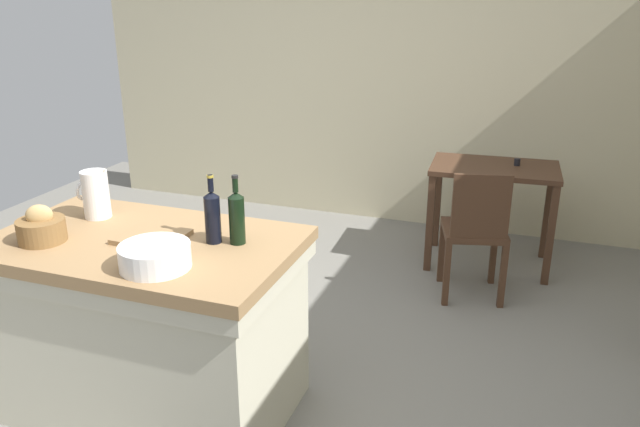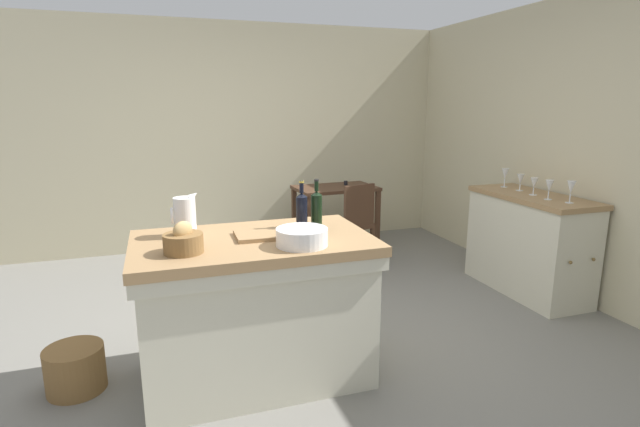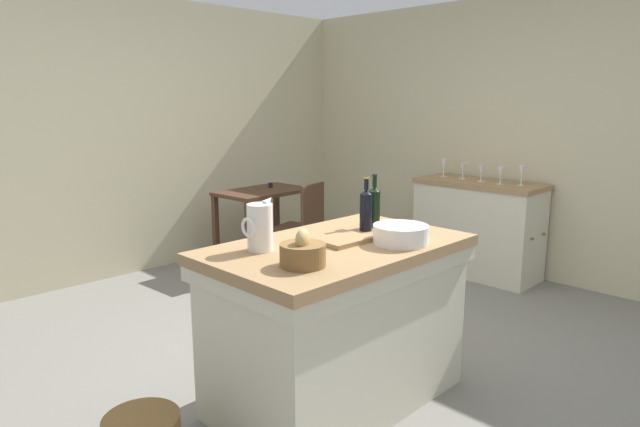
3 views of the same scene
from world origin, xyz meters
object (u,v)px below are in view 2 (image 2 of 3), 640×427
island_table (255,303)px  wine_glass_left (549,186)px  bread_basket (183,242)px  wine_glass_far_right (505,174)px  writing_desk (335,198)px  wash_bowl (302,237)px  wine_glass_right (521,179)px  wine_glass_middle (534,183)px  wicker_hamper (75,369)px  cutting_board (260,235)px  wooden_chair (352,223)px  wine_bottle_amber (302,211)px  wine_glass_far_left (571,188)px  pitcher (185,216)px  wine_bottle_dark (317,209)px  side_cabinet (529,243)px

island_table → wine_glass_left: size_ratio=8.51×
bread_basket → wine_glass_far_right: wine_glass_far_right is taller
writing_desk → wash_bowl: bearing=-114.2°
writing_desk → wine_glass_far_right: 1.83m
island_table → wine_glass_right: 2.82m
wine_glass_right → wine_glass_middle: bearing=-100.1°
writing_desk → bread_basket: bread_basket is taller
writing_desk → wicker_hamper: (-2.45, -2.13, -0.51)m
writing_desk → wash_bowl: size_ratio=3.16×
wine_glass_middle → wine_glass_left: bearing=-98.3°
cutting_board → wine_glass_far_right: bearing=21.5°
wooden_chair → cutting_board: (-1.29, -1.69, 0.42)m
cutting_board → wine_bottle_amber: (0.28, 0.07, 0.12)m
island_table → wooden_chair: size_ratio=1.56×
cutting_board → island_table: bearing=-158.9°
wash_bowl → wine_glass_far_left: wine_glass_far_left is taller
bread_basket → wine_glass_far_left: size_ratio=1.18×
wash_bowl → wicker_hamper: wash_bowl is taller
wash_bowl → wine_glass_far_left: bearing=11.2°
bread_basket → pitcher: bearing=84.8°
pitcher → wine_glass_far_left: size_ratio=1.55×
island_table → wine_glass_left: (2.57, 0.40, 0.53)m
pitcher → bread_basket: bearing=-95.2°
pitcher → wine_glass_far_left: pitcher is taller
wine_bottle_amber → wine_glass_far_right: 2.50m
wine_bottle_amber → wine_glass_left: 2.27m
wine_glass_right → wicker_hamper: (-3.71, -0.64, -0.87)m
pitcher → cutting_board: size_ratio=0.97×
wash_bowl → writing_desk: bearing=65.8°
writing_desk → wash_bowl: (-1.15, -2.56, 0.31)m
wicker_hamper → writing_desk: bearing=41.0°
pitcher → bread_basket: size_ratio=1.32×
cutting_board → wine_glass_left: wine_glass_left is taller
writing_desk → wash_bowl: 2.82m
island_table → pitcher: 0.68m
wine_glass_far_right → wine_glass_middle: bearing=-95.0°
wine_bottle_amber → wine_glass_middle: 2.34m
wine_bottle_dark → wicker_hamper: size_ratio=0.93×
bread_basket → wine_glass_left: size_ratio=1.28×
pitcher → wine_glass_far_right: size_ratio=1.56×
wash_bowl → wine_bottle_amber: wine_bottle_amber is taller
cutting_board → wine_bottle_dark: wine_bottle_dark is taller
wash_bowl → wicker_hamper: size_ratio=0.86×
island_table → wine_glass_middle: wine_glass_middle is taller
cutting_board → wicker_hamper: 1.37m
side_cabinet → wine_glass_right: bearing=85.1°
wicker_hamper → wine_glass_left: bearing=3.4°
wine_bottle_dark → wine_glass_middle: size_ratio=2.07×
writing_desk → wine_glass_right: wine_glass_right is taller
cutting_board → wicker_hamper: size_ratio=0.85×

